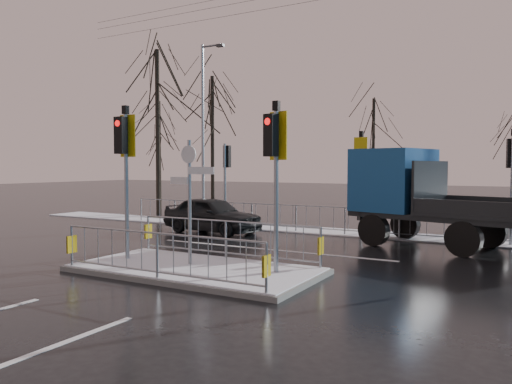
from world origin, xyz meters
The scene contains 12 objects.
ground centered at (0.00, 0.00, 0.00)m, with size 120.00×120.00×0.00m, color black.
snow_verge centered at (0.00, 8.60, 0.02)m, with size 30.00×2.00×0.04m, color white.
lane_markings centered at (0.00, -0.33, 0.00)m, with size 8.00×11.38×0.01m.
traffic_island centered at (-0.01, 0.01, 0.39)m, with size 6.00×3.04×4.15m.
far_kerb_fixtures centered at (0.29, 8.09, 1.02)m, with size 18.00×0.65×3.83m.
car_far_lane centered at (-3.74, 6.21, 0.70)m, with size 1.65×4.09×1.40m, color black.
flatbed_truck centered at (3.93, 6.91, 1.67)m, with size 7.17×4.05×3.14m.
tree_near_a centered at (-10.50, 11.00, 6.11)m, with size 4.75×4.75×8.97m.
tree_near_b centered at (-8.00, 12.50, 5.15)m, with size 4.00×4.00×7.55m.
tree_near_c centered at (-12.50, 13.50, 4.50)m, with size 3.50×3.50×6.61m.
tree_far_a centered at (-2.00, 22.00, 4.82)m, with size 3.75×3.75×7.08m.
street_lamp_left centered at (-6.43, 9.50, 4.49)m, with size 1.25×0.18×8.20m.
Camera 1 is at (7.15, -9.72, 2.58)m, focal length 35.00 mm.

